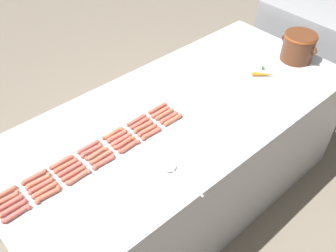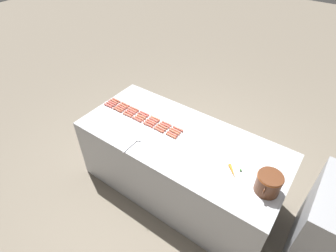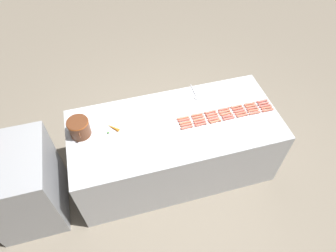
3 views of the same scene
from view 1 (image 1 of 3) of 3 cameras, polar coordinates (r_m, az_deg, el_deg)
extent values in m
plane|color=#756B5B|center=(2.95, 1.51, -10.94)|extent=(20.00, 20.00, 0.00)
cube|color=#ADAFB5|center=(2.60, 1.69, -5.10)|extent=(1.08, 2.40, 0.89)
cube|color=silver|center=(2.28, 1.92, 2.48)|extent=(1.06, 2.35, 0.00)
cube|color=#939599|center=(3.76, 21.09, 10.09)|extent=(0.85, 0.72, 1.02)
cylinder|color=#C05D47|center=(1.99, -24.25, -9.61)|extent=(0.03, 0.12, 0.03)
sphere|color=#C05D47|center=(2.00, -22.72, -8.82)|extent=(0.03, 0.03, 0.03)
cylinder|color=#C2604B|center=(2.01, -20.09, -7.42)|extent=(0.03, 0.12, 0.03)
sphere|color=#C2604B|center=(2.00, -21.57, -8.25)|extent=(0.03, 0.03, 0.03)
sphere|color=#C2604B|center=(2.02, -18.63, -6.59)|extent=(0.03, 0.03, 0.03)
cylinder|color=#C96049|center=(2.04, -16.20, -5.37)|extent=(0.03, 0.12, 0.03)
sphere|color=#C96049|center=(2.03, -17.68, -6.13)|extent=(0.03, 0.03, 0.03)
sphere|color=#C96049|center=(2.05, -14.74, -4.62)|extent=(0.03, 0.03, 0.03)
cylinder|color=#C65A4E|center=(2.08, -12.28, -3.17)|extent=(0.03, 0.12, 0.03)
sphere|color=#C65A4E|center=(2.06, -13.66, -3.95)|extent=(0.03, 0.03, 0.03)
sphere|color=#C65A4E|center=(2.10, -10.92, -2.40)|extent=(0.03, 0.03, 0.03)
cylinder|color=#CB6749|center=(2.13, -8.57, -1.11)|extent=(0.03, 0.12, 0.03)
sphere|color=#CB6749|center=(2.11, -9.95, -1.78)|extent=(0.03, 0.03, 0.03)
sphere|color=#CB6749|center=(2.15, -7.21, -0.45)|extent=(0.03, 0.03, 0.03)
cylinder|color=#C05D4C|center=(2.20, -4.93, 0.94)|extent=(0.03, 0.12, 0.03)
sphere|color=#C05D4C|center=(2.18, -6.20, 0.28)|extent=(0.03, 0.03, 0.03)
sphere|color=#C05D4C|center=(2.22, -3.67, 1.59)|extent=(0.03, 0.03, 0.03)
cylinder|color=#C45B49|center=(2.27, -1.66, 2.78)|extent=(0.03, 0.12, 0.03)
sphere|color=#C45B49|center=(2.25, -2.85, 2.16)|extent=(0.03, 0.03, 0.03)
sphere|color=#C45B49|center=(2.30, -0.49, 3.39)|extent=(0.03, 0.03, 0.03)
cylinder|color=#C3634A|center=(1.97, -23.91, -10.38)|extent=(0.03, 0.12, 0.03)
sphere|color=#C3634A|center=(1.98, -22.42, -9.48)|extent=(0.03, 0.03, 0.03)
cylinder|color=#CD664B|center=(1.98, -19.51, -8.09)|extent=(0.03, 0.12, 0.03)
sphere|color=#CD664B|center=(1.97, -20.97, -8.99)|extent=(0.03, 0.03, 0.03)
sphere|color=#CD664B|center=(2.00, -18.07, -7.20)|extent=(0.03, 0.03, 0.03)
cylinder|color=#C76049|center=(2.01, -15.59, -5.95)|extent=(0.03, 0.12, 0.03)
sphere|color=#C76049|center=(2.00, -17.03, -6.79)|extent=(0.03, 0.03, 0.03)
sphere|color=#C76049|center=(2.03, -14.18, -5.12)|extent=(0.03, 0.03, 0.03)
cylinder|color=#C45A4E|center=(2.06, -11.79, -3.71)|extent=(0.03, 0.12, 0.03)
sphere|color=#C45A4E|center=(2.04, -13.12, -4.57)|extent=(0.03, 0.03, 0.03)
sphere|color=#C45A4E|center=(2.08, -10.49, -2.87)|extent=(0.03, 0.03, 0.03)
cylinder|color=#CA5F4E|center=(2.11, -7.92, -1.53)|extent=(0.03, 0.12, 0.03)
sphere|color=#CA5F4E|center=(2.09, -9.20, -2.32)|extent=(0.03, 0.03, 0.03)
sphere|color=#CA5F4E|center=(2.14, -6.66, -0.76)|extent=(0.03, 0.03, 0.03)
cylinder|color=#CA594C|center=(2.18, -4.36, 0.47)|extent=(0.03, 0.12, 0.03)
sphere|color=#CA594C|center=(2.15, -5.64, -0.21)|extent=(0.03, 0.03, 0.03)
sphere|color=#CA594C|center=(2.20, -3.12, 1.14)|extent=(0.03, 0.03, 0.03)
cylinder|color=#C9624E|center=(2.25, -1.18, 2.20)|extent=(0.03, 0.12, 0.03)
sphere|color=#C9624E|center=(2.22, -2.36, 1.55)|extent=(0.03, 0.03, 0.03)
sphere|color=#C9624E|center=(2.28, -0.03, 2.84)|extent=(0.03, 0.03, 0.03)
cylinder|color=#C25A4E|center=(1.95, -23.42, -11.00)|extent=(0.03, 0.12, 0.03)
sphere|color=#C25A4E|center=(1.95, -21.86, -10.16)|extent=(0.03, 0.03, 0.03)
cylinder|color=#C15A4C|center=(1.96, -19.11, -8.76)|extent=(0.03, 0.12, 0.03)
sphere|color=#C15A4C|center=(1.95, -20.62, -9.63)|extent=(0.03, 0.03, 0.03)
sphere|color=#C15A4C|center=(1.97, -17.62, -7.90)|extent=(0.03, 0.03, 0.03)
cylinder|color=#C75C50|center=(1.99, -15.01, -6.49)|extent=(0.03, 0.12, 0.03)
sphere|color=#C75C50|center=(1.98, -16.49, -7.32)|extent=(0.03, 0.03, 0.03)
sphere|color=#C75C50|center=(2.00, -13.55, -5.67)|extent=(0.03, 0.03, 0.03)
cylinder|color=#C0674B|center=(2.03, -11.03, -4.22)|extent=(0.03, 0.12, 0.03)
sphere|color=#C0674B|center=(2.02, -12.51, -4.94)|extent=(0.03, 0.03, 0.03)
sphere|color=#C0674B|center=(2.05, -9.58, -3.50)|extent=(0.03, 0.03, 0.03)
cylinder|color=#CB6250|center=(2.09, -7.30, -2.11)|extent=(0.03, 0.12, 0.03)
sphere|color=#CB6250|center=(2.07, -8.63, -2.88)|extent=(0.03, 0.03, 0.03)
sphere|color=#CB6250|center=(2.11, -6.00, -1.35)|extent=(0.03, 0.03, 0.03)
cylinder|color=#BF644A|center=(2.15, -3.88, -0.07)|extent=(0.03, 0.12, 0.03)
sphere|color=#BF644A|center=(2.13, -5.08, -0.83)|extent=(0.03, 0.03, 0.03)
sphere|color=#BF644A|center=(2.18, -2.71, 0.68)|extent=(0.03, 0.03, 0.03)
cylinder|color=#BF6749|center=(2.23, -0.55, 1.84)|extent=(0.03, 0.12, 0.03)
sphere|color=#BF6749|center=(2.20, -1.73, 1.17)|extent=(0.03, 0.03, 0.03)
sphere|color=#BF6749|center=(2.26, 0.60, 2.49)|extent=(0.03, 0.03, 0.03)
cylinder|color=#BF594C|center=(1.92, -22.92, -11.69)|extent=(0.03, 0.12, 0.03)
sphere|color=#BF594C|center=(1.92, -24.51, -12.56)|extent=(0.03, 0.03, 0.03)
sphere|color=#BF594C|center=(1.93, -21.35, -10.82)|extent=(0.03, 0.03, 0.03)
cylinder|color=#C1654C|center=(1.94, -18.62, -9.41)|extent=(0.03, 0.12, 0.03)
sphere|color=#C1654C|center=(1.93, -20.18, -10.26)|extent=(0.03, 0.03, 0.03)
sphere|color=#C1654C|center=(1.95, -17.08, -8.56)|extent=(0.03, 0.03, 0.03)
cylinder|color=#CA5B48|center=(1.97, -14.47, -7.15)|extent=(0.03, 0.12, 0.03)
sphere|color=#CA5B48|center=(1.95, -15.96, -7.99)|extent=(0.03, 0.03, 0.03)
sphere|color=#CA5B48|center=(1.98, -13.00, -6.31)|extent=(0.03, 0.03, 0.03)
cylinder|color=#C2644C|center=(2.01, -10.38, -4.81)|extent=(0.03, 0.12, 0.03)
sphere|color=#C2644C|center=(1.99, -11.83, -5.59)|extent=(0.03, 0.03, 0.03)
sphere|color=#C2644C|center=(2.03, -8.95, -4.03)|extent=(0.03, 0.03, 0.03)
cylinder|color=#C75A47|center=(2.07, -6.79, -2.60)|extent=(0.03, 0.12, 0.03)
sphere|color=#C75A47|center=(2.05, -8.19, -3.33)|extent=(0.03, 0.03, 0.03)
sphere|color=#C75A47|center=(2.09, -5.41, -1.90)|extent=(0.03, 0.03, 0.03)
cylinder|color=#C1644D|center=(2.13, -3.20, -0.61)|extent=(0.03, 0.12, 0.03)
sphere|color=#C1644D|center=(2.10, -4.43, -1.37)|extent=(0.03, 0.03, 0.03)
sphere|color=#C1644D|center=(2.16, -2.01, 0.14)|extent=(0.03, 0.03, 0.03)
cylinder|color=#C9594A|center=(2.21, 0.17, 1.33)|extent=(0.03, 0.12, 0.03)
sphere|color=#C9594A|center=(2.18, -0.98, 0.62)|extent=(0.03, 0.03, 0.03)
sphere|color=#C9594A|center=(2.24, 1.28, 2.02)|extent=(0.03, 0.03, 0.03)
cylinder|color=#CD5C50|center=(1.90, -22.49, -12.49)|extent=(0.03, 0.12, 0.03)
sphere|color=#CD5C50|center=(1.89, -24.15, -13.29)|extent=(0.03, 0.03, 0.03)
sphere|color=#CD5C50|center=(1.90, -20.85, -11.68)|extent=(0.03, 0.03, 0.03)
cylinder|color=#C46048|center=(1.91, -18.14, -10.08)|extent=(0.03, 0.12, 0.03)
sphere|color=#C46048|center=(1.90, -19.65, -11.03)|extent=(0.03, 0.03, 0.03)
sphere|color=#C46048|center=(1.93, -16.65, -9.14)|extent=(0.03, 0.03, 0.03)
cylinder|color=#C4654F|center=(1.94, -13.77, -7.71)|extent=(0.03, 0.12, 0.03)
sphere|color=#C4654F|center=(1.93, -15.33, -8.51)|extent=(0.03, 0.03, 0.03)
sphere|color=#C4654F|center=(1.96, -12.24, -6.92)|extent=(0.03, 0.03, 0.03)
cylinder|color=#CD5D4C|center=(1.99, -9.97, -5.52)|extent=(0.03, 0.12, 0.03)
sphere|color=#CD5D4C|center=(1.97, -11.35, -6.41)|extent=(0.03, 0.03, 0.03)
sphere|color=#CD5D4C|center=(2.01, -8.62, -4.64)|extent=(0.03, 0.03, 0.03)
cylinder|color=#C75B48|center=(2.05, -6.06, -3.17)|extent=(0.03, 0.12, 0.03)
sphere|color=#C75B48|center=(2.03, -7.47, -3.91)|extent=(0.03, 0.03, 0.03)
sphere|color=#C75B48|center=(2.07, -4.69, -2.44)|extent=(0.03, 0.03, 0.03)
cylinder|color=#CD5F47|center=(2.11, -2.63, -1.14)|extent=(0.03, 0.12, 0.03)
sphere|color=#CD5F47|center=(2.08, -3.84, -1.94)|extent=(0.03, 0.03, 0.03)
sphere|color=#CD5F47|center=(2.14, -1.46, -0.37)|extent=(0.03, 0.03, 0.03)
cylinder|color=#CD6448|center=(2.19, 0.79, 0.98)|extent=(0.03, 0.12, 0.03)
sphere|color=#CD6448|center=(2.16, -0.37, 0.27)|extent=(0.03, 0.03, 0.03)
sphere|color=#CD6448|center=(2.22, 1.92, 1.67)|extent=(0.03, 0.03, 0.03)
cylinder|color=#562D19|center=(2.85, 19.57, 11.49)|extent=(0.22, 0.22, 0.20)
torus|color=brown|center=(2.81, 20.00, 13.01)|extent=(0.23, 0.23, 0.03)
torus|color=#562D19|center=(2.89, 17.82, 12.81)|extent=(0.07, 0.02, 0.07)
torus|color=#562D19|center=(2.80, 21.56, 10.82)|extent=(0.07, 0.02, 0.07)
cylinder|color=#B7B7BC|center=(1.87, 3.09, -8.92)|extent=(0.22, 0.01, 0.01)
ellipsoid|color=#B7B7BC|center=(1.93, 0.38, -6.56)|extent=(0.05, 0.07, 0.02)
cone|color=orange|center=(2.64, 14.80, 7.77)|extent=(0.14, 0.14, 0.03)
sphere|color=#387F2D|center=(2.71, 14.53, 8.80)|extent=(0.02, 0.02, 0.02)
camera|label=2|loc=(2.52, 79.26, 27.83)|focal=28.65mm
camera|label=3|loc=(3.92, -21.72, 57.10)|focal=31.68mm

